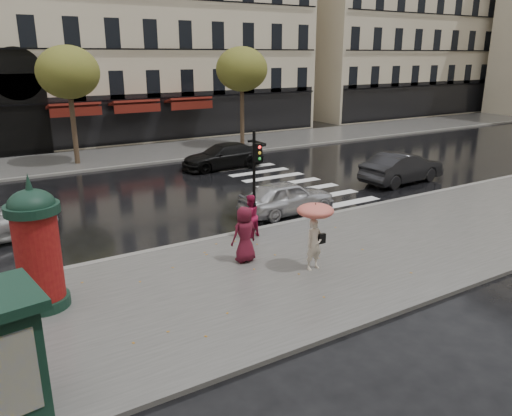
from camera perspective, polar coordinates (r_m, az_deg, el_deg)
ground at (r=15.30m, az=3.16°, el=-6.57°), size 160.00×160.00×0.00m
near_sidewalk at (r=14.90m, az=4.26°, el=-7.01°), size 90.00×7.00×0.12m
far_sidewalk at (r=32.09m, az=-16.60°, el=5.53°), size 90.00×6.00×0.12m
near_kerb at (r=17.63m, az=-2.39°, el=-3.01°), size 90.00×0.25×0.14m
far_kerb at (r=29.26m, az=-15.01°, el=4.60°), size 90.00×0.25×0.14m
zebra_crossing at (r=26.05m, az=2.01°, el=3.53°), size 3.60×11.75×0.01m
bldg_far_right at (r=59.27m, az=14.79°, el=21.67°), size 24.00×14.00×22.90m
tree_far_left at (r=30.09m, az=-20.69°, el=14.26°), size 3.40×3.40×6.64m
tree_far_right at (r=34.05m, az=-1.64°, el=15.53°), size 3.40×3.40×6.64m
woman_umbrella at (r=14.37m, az=6.75°, el=-1.98°), size 1.06×1.06×2.05m
woman_red at (r=17.00m, az=-0.71°, el=-0.93°), size 0.82×0.69×1.50m
man_burgundy at (r=14.98m, az=-1.31°, el=-3.03°), size 0.87×0.60×1.72m
morris_column at (r=13.15m, az=-23.75°, el=-3.90°), size 1.27×1.27×3.41m
traffic_light at (r=17.10m, az=-0.07°, el=4.13°), size 0.25×0.35×3.58m
car_silver at (r=19.96m, az=3.54°, el=1.25°), size 4.04×1.68×1.37m
car_darkgrey at (r=25.81m, az=16.35°, el=4.45°), size 4.76×1.99×1.53m
car_black at (r=28.08m, az=-3.81°, el=5.93°), size 4.77×2.05×1.37m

